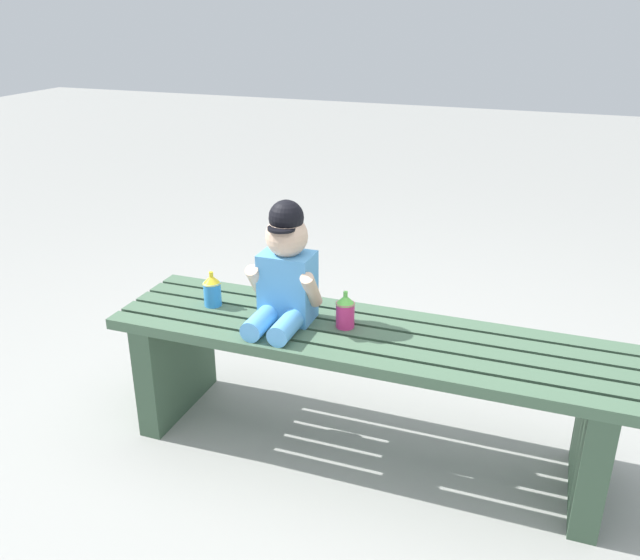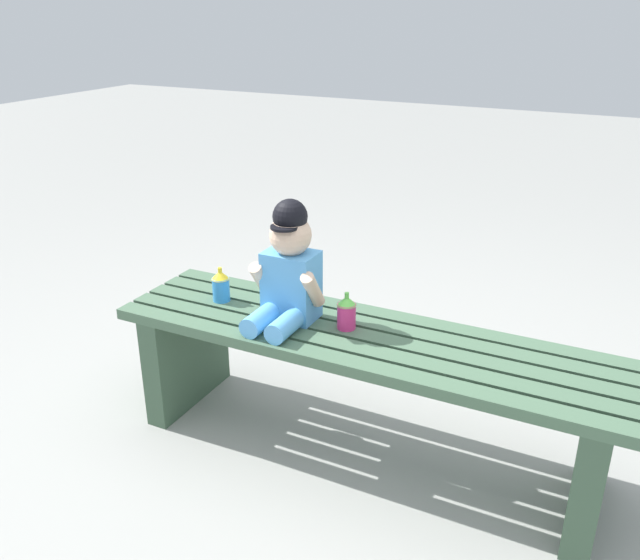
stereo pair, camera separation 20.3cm
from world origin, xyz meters
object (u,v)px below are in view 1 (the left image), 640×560
object	(u,v)px
sippy_cup_right	(345,310)
child_figure	(285,271)
sippy_cup_left	(212,290)
park_bench	(364,371)

from	to	relation	value
sippy_cup_right	child_figure	bearing A→B (deg)	-172.81
sippy_cup_left	sippy_cup_right	world-z (taller)	same
child_figure	sippy_cup_left	size ratio (longest dim) A/B	3.26
sippy_cup_left	sippy_cup_right	distance (m)	0.48
park_bench	sippy_cup_left	bearing A→B (deg)	178.53
sippy_cup_left	child_figure	bearing A→B (deg)	-4.96
child_figure	sippy_cup_left	world-z (taller)	child_figure
park_bench	child_figure	world-z (taller)	child_figure
child_figure	sippy_cup_right	size ratio (longest dim) A/B	3.26
sippy_cup_left	sippy_cup_right	size ratio (longest dim) A/B	1.00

